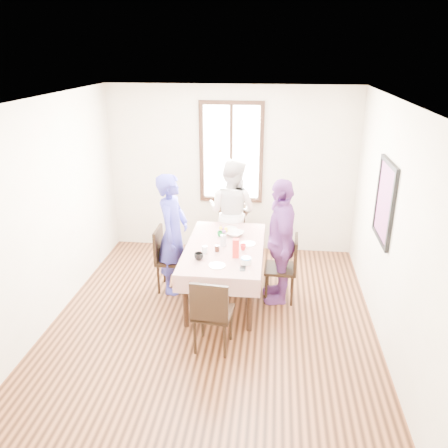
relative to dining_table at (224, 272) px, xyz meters
The scene contains 30 objects.
ground 0.69m from the dining_table, 97.74° to the right, with size 4.50×4.50×0.00m, color black.
back_wall 1.94m from the dining_table, 92.68° to the left, with size 4.00×4.00×0.00m, color beige.
right_wall 2.23m from the dining_table, 16.68° to the right, with size 4.50×4.50×0.00m, color beige.
window_frame 2.09m from the dining_table, 92.71° to the left, with size 1.02×0.06×1.62m, color black.
window_pane 2.10m from the dining_table, 92.69° to the left, with size 0.90×0.02×1.50m, color white.
art_poster 2.25m from the dining_table, ahead, with size 0.04×0.76×0.96m, color red.
dining_table is the anchor object (origin of this frame).
tablecloth 0.38m from the dining_table, behind, with size 1.02×1.74×0.01m, color #5E0B05.
chair_left 0.77m from the dining_table, 168.52° to the left, with size 0.42×0.42×0.91m, color black.
chair_right 0.75m from the dining_table, ahead, with size 0.42×0.42×0.91m, color black.
chair_far 1.12m from the dining_table, 90.00° to the left, with size 0.42×0.42×0.91m, color black.
chair_near 1.12m from the dining_table, 90.00° to the right, with size 0.42×0.42×0.91m, color black.
person_left 0.88m from the dining_table, 168.21° to the left, with size 0.61×0.40×1.69m, color #363498.
person_far 1.19m from the dining_table, 90.00° to the left, with size 0.81×0.63×1.67m, color silver.
person_right 0.87m from the dining_table, ahead, with size 1.00×0.41×1.70m, color #6E357E.
mug_black 0.67m from the dining_table, 121.92° to the right, with size 0.12×0.12×0.09m, color black.
mug_flag 0.50m from the dining_table, 17.19° to the right, with size 0.08×0.08×0.08m, color red.
mug_green 0.54m from the dining_table, 105.38° to the left, with size 0.10×0.10×0.08m, color #0C7226.
serving_bowl 0.57m from the dining_table, 75.03° to the left, with size 0.24×0.24×0.06m, color white.
juice_carton 0.62m from the dining_table, 59.93° to the right, with size 0.08×0.08×0.24m, color red.
butter_tub 0.71m from the dining_table, 56.22° to the right, with size 0.14×0.14×0.07m, color white.
jam_jar 0.47m from the dining_table, 114.51° to the right, with size 0.06×0.06×0.09m, color black.
drinking_glass 0.55m from the dining_table, 133.45° to the right, with size 0.07×0.07×0.10m, color silver.
smartphone 0.78m from the dining_table, 64.85° to the right, with size 0.07×0.13×0.01m, color black.
flower_vase 0.46m from the dining_table, 126.03° to the left, with size 0.08×0.08×0.15m, color silver.
plate_right 0.51m from the dining_table, 19.10° to the left, with size 0.20×0.20×0.01m, color white.
plate_far 0.74m from the dining_table, 88.45° to the left, with size 0.20×0.20×0.01m, color white.
plate_near 0.70m from the dining_table, 92.13° to the right, with size 0.20×0.20×0.01m, color white.
butter_lid 0.73m from the dining_table, 56.22° to the right, with size 0.12×0.12×0.01m, color blue.
flower_bunch 0.59m from the dining_table, 126.03° to the left, with size 0.09×0.09×0.10m, color yellow, non-canonical shape.
Camera 1 is at (0.69, -4.79, 3.21)m, focal length 35.98 mm.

